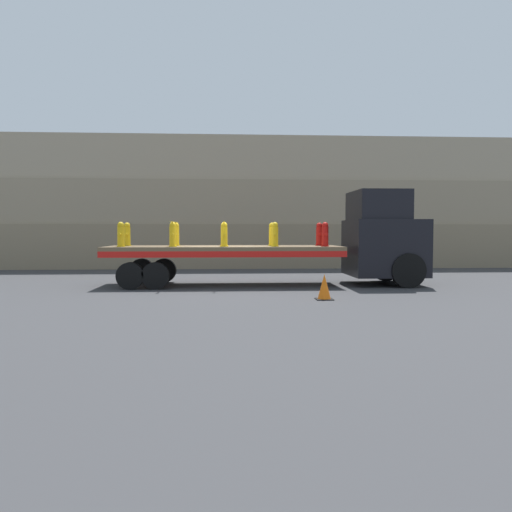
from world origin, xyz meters
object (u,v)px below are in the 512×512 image
Objects in this scene: flatbed_trailer at (205,255)px; traffic_cone at (324,287)px; fire_hydrant_yellow_far_1 at (176,234)px; fire_hydrant_yellow_far_3 at (272,234)px; fire_hydrant_yellow_near_2 at (224,235)px; fire_hydrant_yellow_far_2 at (224,234)px; truck_cab at (386,238)px; fire_hydrant_yellow_near_3 at (275,235)px; fire_hydrant_yellow_near_1 at (173,235)px; fire_hydrant_yellow_far_0 at (127,234)px; fire_hydrant_yellow_near_0 at (121,235)px; fire_hydrant_red_far_4 at (319,234)px; fire_hydrant_red_near_4 at (325,235)px.

flatbed_trailer is 11.45× the size of traffic_cone.
fire_hydrant_yellow_far_3 is (3.42, 0.00, 0.00)m from fire_hydrant_yellow_far_1.
fire_hydrant_yellow_far_1 and fire_hydrant_yellow_near_2 have the same top height.
fire_hydrant_yellow_near_2 is at bearing -90.00° from fire_hydrant_yellow_far_2.
truck_cab is 3.98× the size of fire_hydrant_yellow_far_3.
fire_hydrant_yellow_far_2 reaches higher than traffic_cone.
fire_hydrant_yellow_near_3 reaches higher than flatbed_trailer.
fire_hydrant_yellow_near_1 reaches higher than flatbed_trailer.
fire_hydrant_yellow_near_1 is at bearing 143.58° from traffic_cone.
fire_hydrant_yellow_near_2 is at bearing -17.25° from fire_hydrant_yellow_far_0.
fire_hydrant_yellow_far_2 reaches higher than flatbed_trailer.
truck_cab is 3.98× the size of fire_hydrant_yellow_far_2.
fire_hydrant_yellow_far_3 is at bearing 103.48° from traffic_cone.
truck_cab is 3.98× the size of fire_hydrant_yellow_near_0.
fire_hydrant_yellow_far_1 is 3.42m from fire_hydrant_yellow_far_3.
fire_hydrant_yellow_far_0 reaches higher than traffic_cone.
fire_hydrant_yellow_far_2 is 1.71m from fire_hydrant_yellow_far_3.
fire_hydrant_yellow_far_0 reaches higher than flatbed_trailer.
fire_hydrant_yellow_far_1 reaches higher than flatbed_trailer.
fire_hydrant_yellow_near_2 is 2.01m from fire_hydrant_yellow_far_3.
truck_cab is at bearing -13.17° from fire_hydrant_red_far_4.
fire_hydrant_yellow_near_1 and fire_hydrant_yellow_near_3 have the same top height.
fire_hydrant_yellow_far_2 is (3.42, 0.00, 0.00)m from fire_hydrant_yellow_far_0.
fire_hydrant_yellow_near_0 is 1.71m from fire_hydrant_yellow_near_1.
truck_cab is 5.71m from fire_hydrant_yellow_near_2.
fire_hydrant_yellow_near_0 is 1.00× the size of fire_hydrant_yellow_near_3.
fire_hydrant_red_near_4 reaches higher than flatbed_trailer.
fire_hydrant_yellow_far_0 and fire_hydrant_yellow_far_1 have the same top height.
fire_hydrant_yellow_far_1 is at bearing 162.75° from fire_hydrant_yellow_near_3.
fire_hydrant_yellow_far_0 is at bearing 180.00° from fire_hydrant_red_far_4.
fire_hydrant_red_near_4 is at bearing -90.00° from fire_hydrant_red_far_4.
fire_hydrant_yellow_near_0 is 1.00× the size of fire_hydrant_yellow_far_3.
fire_hydrant_yellow_far_3 and fire_hydrant_red_near_4 have the same top height.
fire_hydrant_red_near_4 is (4.07, -0.53, 0.69)m from flatbed_trailer.
fire_hydrant_yellow_near_1 is 1.00× the size of fire_hydrant_red_far_4.
fire_hydrant_yellow_far_1 is 1.00× the size of fire_hydrant_red_near_4.
fire_hydrant_yellow_near_0 and fire_hydrant_yellow_near_2 have the same top height.
fire_hydrant_yellow_far_0 is 1.00× the size of fire_hydrant_red_near_4.
fire_hydrant_yellow_far_2 is (3.42, 1.06, 0.00)m from fire_hydrant_yellow_near_0.
fire_hydrant_yellow_near_1 is 5.24m from fire_hydrant_red_far_4.
flatbed_trailer is at bearing -26.62° from fire_hydrant_yellow_far_1.
fire_hydrant_yellow_near_1 and fire_hydrant_yellow_near_2 have the same top height.
fire_hydrant_yellow_far_3 is at bearing 0.00° from fire_hydrant_yellow_far_2.
traffic_cone is at bearing -57.69° from fire_hydrant_yellow_far_2.
fire_hydrant_yellow_near_3 is (3.42, -1.06, 0.00)m from fire_hydrant_yellow_far_1.
fire_hydrant_yellow_near_3 is at bearing 180.00° from fire_hydrant_red_near_4.
fire_hydrant_yellow_near_2 is at bearing 180.00° from fire_hydrant_yellow_near_3.
flatbed_trailer is at bearing -10.85° from fire_hydrant_yellow_far_0.
fire_hydrant_yellow_far_0 and fire_hydrant_yellow_far_3 have the same top height.
fire_hydrant_yellow_near_1 is at bearing -148.16° from fire_hydrant_yellow_far_2.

